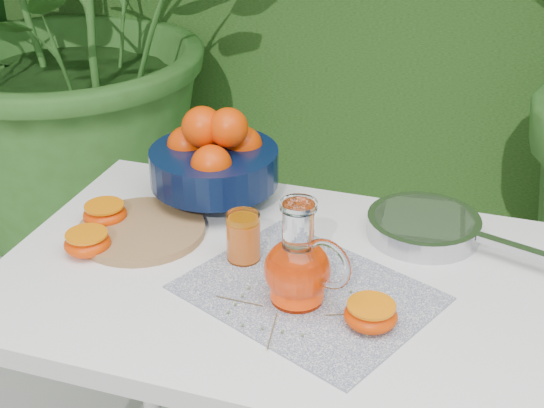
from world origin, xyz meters
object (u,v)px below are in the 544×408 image
(white_table, at_px, (269,306))
(fruit_bowl, at_px, (214,158))
(cutting_board, at_px, (141,230))
(juice_pitcher, at_px, (299,267))
(saute_pan, at_px, (425,226))

(white_table, height_order, fruit_bowl, fruit_bowl)
(cutting_board, distance_m, juice_pitcher, 0.39)
(cutting_board, xyz_separation_m, fruit_bowl, (0.09, 0.18, 0.09))
(fruit_bowl, relative_size, juice_pitcher, 1.81)
(juice_pitcher, height_order, saute_pan, juice_pitcher)
(juice_pitcher, relative_size, saute_pan, 0.46)
(fruit_bowl, distance_m, saute_pan, 0.46)
(fruit_bowl, height_order, juice_pitcher, fruit_bowl)
(juice_pitcher, distance_m, saute_pan, 0.35)
(white_table, xyz_separation_m, fruit_bowl, (-0.20, 0.23, 0.18))
(white_table, distance_m, fruit_bowl, 0.35)
(white_table, relative_size, cutting_board, 3.88)
(white_table, relative_size, fruit_bowl, 2.88)
(saute_pan, bearing_deg, white_table, -139.84)
(juice_pitcher, bearing_deg, saute_pan, 58.82)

